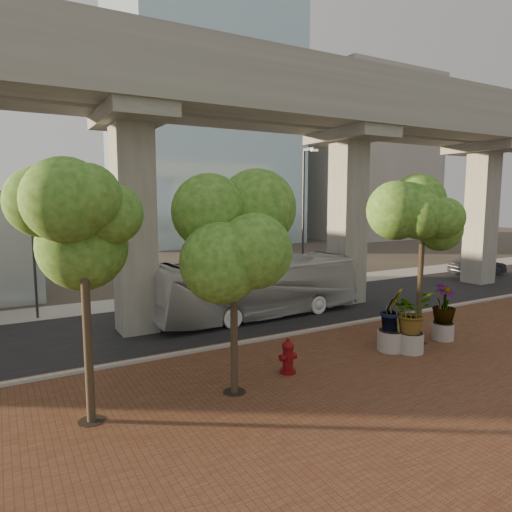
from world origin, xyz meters
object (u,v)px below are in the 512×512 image
parked_car (477,266)px  transit_bus (258,288)px  planter_front (411,315)px  fire_hydrant (288,356)px

parked_car → transit_bus: bearing=106.7°
transit_bus → planter_front: transit_bus is taller
fire_hydrant → planter_front: planter_front is taller
parked_car → planter_front: 21.15m
parked_car → fire_hydrant: bearing=121.5°
planter_front → fire_hydrant: bearing=173.8°
fire_hydrant → parked_car: bearing=21.8°
parked_car → fire_hydrant: 25.62m
transit_bus → planter_front: size_ratio=4.55×
parked_car → planter_front: bearing=128.2°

